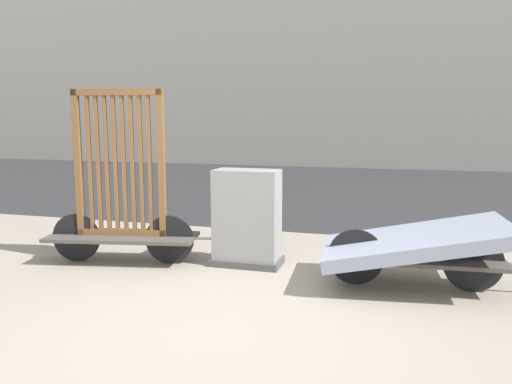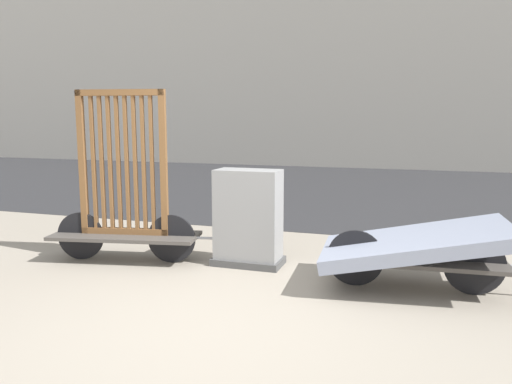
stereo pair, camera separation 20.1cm
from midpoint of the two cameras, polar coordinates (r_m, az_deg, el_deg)
name	(u,v)px [view 2 (the right image)]	position (r m, az deg, el deg)	size (l,w,h in m)	color
ground_plane	(202,325)	(4.18, -4.83, -14.92)	(60.00, 60.00, 0.00)	gray
road_strip	(347,188)	(12.13, 10.81, 0.46)	(56.00, 9.88, 0.01)	#2D2D30
building_facade	(378,5)	(19.33, 14.13, 20.00)	(48.00, 4.00, 11.22)	#B2ADA3
bike_cart_with_bedframe	(125,204)	(5.92, -13.83, -1.38)	(2.41, 0.88, 1.97)	#4C4742
bike_cart_with_mattress	(414,246)	(5.09, 18.72, -5.91)	(2.45, 1.20, 0.70)	#4C4742
utility_cabinet	(248,221)	(5.63, 0.13, -3.38)	(0.78, 0.43, 1.09)	#4C4C4C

